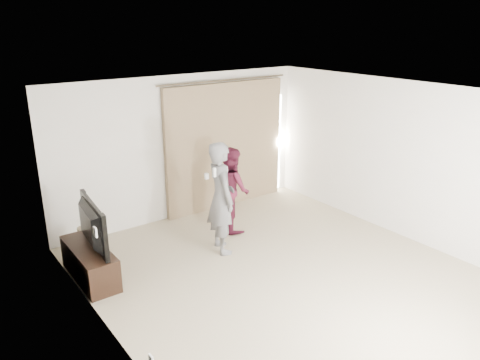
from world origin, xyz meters
The scene contains 10 objects.
floor centered at (0.00, 0.00, 0.00)m, with size 5.50×5.50×0.00m, color #C1B291.
wall_back centered at (0.00, 2.75, 1.30)m, with size 5.00×0.04×2.60m, color white.
wall_left centered at (-2.50, 0.00, 1.30)m, with size 0.04×5.50×2.60m.
ceiling centered at (0.00, 0.00, 2.60)m, with size 5.00×5.50×0.01m, color silver.
curtain centered at (0.91, 2.68, 1.20)m, with size 2.80×0.11×2.46m.
tv_console centered at (-2.27, 1.50, 0.24)m, with size 0.43×1.24×0.48m, color black.
tv centered at (-2.27, 1.50, 0.81)m, with size 1.16×0.15×0.67m, color black.
scratching_post centered at (-2.09, 2.22, 0.19)m, with size 0.35×0.35×0.47m.
person_man centered at (-0.27, 1.12, 0.89)m, with size 0.57×0.73×1.78m.
person_woman centered at (0.33, 1.69, 0.74)m, with size 0.66×0.79×1.47m.
Camera 1 is at (-4.02, -4.48, 3.49)m, focal length 35.00 mm.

